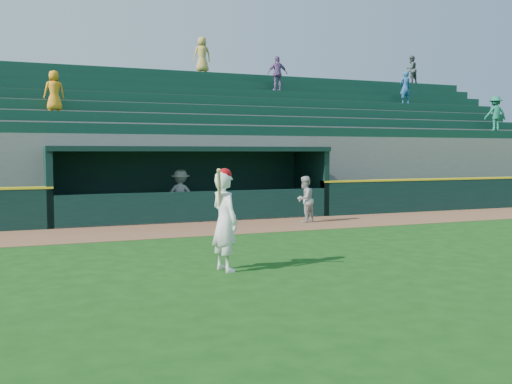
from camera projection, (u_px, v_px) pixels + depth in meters
The scene contains 9 objects.
ground at pixel (283, 256), 12.54m from camera, with size 120.00×120.00×0.00m, color #144010.
warning_track at pixel (215, 228), 17.08m from camera, with size 40.00×3.00×0.01m, color brown.
field_wall_right at pixel (492, 194), 23.08m from camera, with size 15.50×0.30×1.20m, color black.
wall_stripe_right at pixel (492, 178), 23.04m from camera, with size 15.50×0.32×0.06m, color yellow.
dugout_player_front at pixel (305, 199), 18.42m from camera, with size 0.73×0.57×1.50m, color #ACABA6.
dugout_player_inside at pixel (181, 194), 19.34m from camera, with size 1.08×0.62×1.68m, color #ABAAA5.
dugout at pixel (188, 178), 19.86m from camera, with size 9.40×2.80×2.46m.
stands at pixel (160, 149), 24.02m from camera, with size 34.50×6.34×7.61m.
batter_at_plate at pixel (225, 220), 10.87m from camera, with size 0.60×0.86×1.99m.
Camera 1 is at (-5.13, -11.31, 2.27)m, focal length 40.00 mm.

